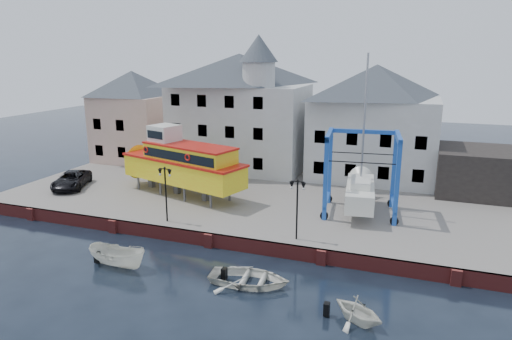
% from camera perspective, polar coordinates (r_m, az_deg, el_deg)
% --- Properties ---
extents(ground, '(140.00, 140.00, 0.00)m').
position_cam_1_polar(ground, '(32.69, -5.90, -9.56)').
color(ground, black).
rests_on(ground, ground).
extents(hardstanding, '(44.00, 22.00, 1.00)m').
position_cam_1_polar(hardstanding, '(42.03, 0.57, -3.23)').
color(hardstanding, slate).
rests_on(hardstanding, ground).
extents(quay_wall, '(44.00, 0.47, 1.00)m').
position_cam_1_polar(quay_wall, '(32.58, -5.84, -8.69)').
color(quay_wall, maroon).
rests_on(quay_wall, ground).
extents(building_pink, '(8.00, 7.00, 10.30)m').
position_cam_1_polar(building_pink, '(55.06, -14.99, 6.52)').
color(building_pink, tan).
rests_on(building_pink, hardstanding).
extents(building_white_main, '(14.00, 8.30, 14.00)m').
position_cam_1_polar(building_white_main, '(49.05, -1.96, 7.50)').
color(building_white_main, '#B7B8B4').
rests_on(building_white_main, hardstanding).
extents(building_white_right, '(12.00, 8.00, 11.20)m').
position_cam_1_polar(building_white_right, '(46.49, 14.51, 5.74)').
color(building_white_right, '#B7B8B4').
rests_on(building_white_right, hardstanding).
extents(shed_dark, '(8.00, 7.00, 4.00)m').
position_cam_1_polar(shed_dark, '(45.38, 26.60, -0.18)').
color(shed_dark, black).
rests_on(shed_dark, hardstanding).
extents(lamp_post_left, '(1.12, 0.32, 4.20)m').
position_cam_1_polar(lamp_post_left, '(34.10, -11.28, -1.29)').
color(lamp_post_left, black).
rests_on(lamp_post_left, hardstanding).
extents(lamp_post_right, '(1.12, 0.32, 4.20)m').
position_cam_1_polar(lamp_post_right, '(30.32, 5.19, -3.04)').
color(lamp_post_right, black).
rests_on(lamp_post_right, hardstanding).
extents(tour_boat, '(14.29, 7.16, 6.07)m').
position_cam_1_polar(tour_boat, '(40.91, -9.94, 0.94)').
color(tour_boat, '#59595E').
rests_on(tour_boat, hardstanding).
extents(travel_lift, '(6.19, 8.30, 12.27)m').
position_cam_1_polar(travel_lift, '(37.11, 12.92, -1.89)').
color(travel_lift, '#1A4B9D').
rests_on(travel_lift, hardstanding).
extents(van, '(4.38, 5.93, 1.50)m').
position_cam_1_polar(van, '(46.00, -22.07, -1.13)').
color(van, black).
rests_on(van, hardstanding).
extents(motorboat_a, '(4.20, 1.70, 1.60)m').
position_cam_1_polar(motorboat_a, '(31.07, -16.82, -11.47)').
color(motorboat_a, white).
rests_on(motorboat_a, ground).
extents(motorboat_b, '(5.10, 3.87, 0.99)m').
position_cam_1_polar(motorboat_b, '(27.76, -0.86, -14.07)').
color(motorboat_b, white).
rests_on(motorboat_b, ground).
extents(motorboat_c, '(3.71, 3.57, 1.51)m').
position_cam_1_polar(motorboat_c, '(24.93, 12.58, -18.04)').
color(motorboat_c, white).
rests_on(motorboat_c, ground).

